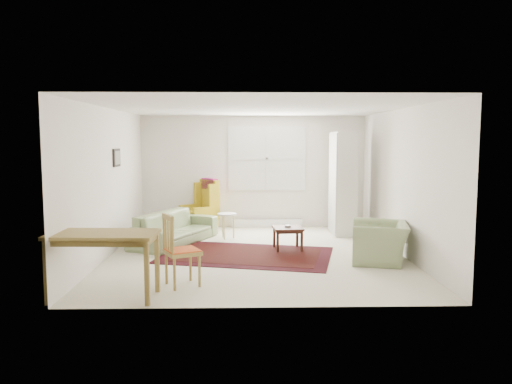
{
  "coord_description": "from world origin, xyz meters",
  "views": [
    {
      "loc": [
        -0.21,
        -8.44,
        1.97
      ],
      "look_at": [
        0.0,
        0.3,
        1.05
      ],
      "focal_mm": 35.0,
      "sensor_mm": 36.0,
      "label": 1
    }
  ],
  "objects_px": {
    "coffee_table": "(288,238)",
    "desk_chair": "(182,250)",
    "armchair": "(380,238)",
    "desk": "(104,266)",
    "wingback_chair": "(199,205)",
    "cabinet": "(343,183)",
    "stool": "(227,226)",
    "sofa": "(174,222)"
  },
  "relations": [
    {
      "from": "armchair",
      "to": "cabinet",
      "type": "xyz_separation_m",
      "value": [
        -0.13,
        2.4,
        0.68
      ]
    },
    {
      "from": "armchair",
      "to": "desk",
      "type": "bearing_deg",
      "value": -52.54
    },
    {
      "from": "armchair",
      "to": "wingback_chair",
      "type": "bearing_deg",
      "value": -119.39
    },
    {
      "from": "sofa",
      "to": "coffee_table",
      "type": "relative_size",
      "value": 4.0
    },
    {
      "from": "sofa",
      "to": "desk_chair",
      "type": "bearing_deg",
      "value": -145.1
    },
    {
      "from": "wingback_chair",
      "to": "desk_chair",
      "type": "xyz_separation_m",
      "value": [
        0.16,
        -4.18,
        -0.07
      ]
    },
    {
      "from": "sofa",
      "to": "cabinet",
      "type": "relative_size",
      "value": 0.96
    },
    {
      "from": "sofa",
      "to": "desk",
      "type": "bearing_deg",
      "value": -162.22
    },
    {
      "from": "armchair",
      "to": "sofa",
      "type": "bearing_deg",
      "value": -100.45
    },
    {
      "from": "coffee_table",
      "to": "wingback_chair",
      "type": "bearing_deg",
      "value": 131.38
    },
    {
      "from": "stool",
      "to": "armchair",
      "type": "bearing_deg",
      "value": -37.9
    },
    {
      "from": "coffee_table",
      "to": "desk_chair",
      "type": "xyz_separation_m",
      "value": [
        -1.61,
        -2.17,
        0.28
      ]
    },
    {
      "from": "armchair",
      "to": "coffee_table",
      "type": "relative_size",
      "value": 1.93
    },
    {
      "from": "cabinet",
      "to": "desk",
      "type": "relative_size",
      "value": 1.62
    },
    {
      "from": "cabinet",
      "to": "coffee_table",
      "type": "bearing_deg",
      "value": -130.88
    },
    {
      "from": "coffee_table",
      "to": "desk",
      "type": "height_order",
      "value": "desk"
    },
    {
      "from": "coffee_table",
      "to": "cabinet",
      "type": "xyz_separation_m",
      "value": [
        1.29,
        1.5,
        0.86
      ]
    },
    {
      "from": "sofa",
      "to": "stool",
      "type": "xyz_separation_m",
      "value": [
        0.99,
        0.45,
        -0.16
      ]
    },
    {
      "from": "coffee_table",
      "to": "desk_chair",
      "type": "height_order",
      "value": "desk_chair"
    },
    {
      "from": "coffee_table",
      "to": "sofa",
      "type": "bearing_deg",
      "value": 163.34
    },
    {
      "from": "wingback_chair",
      "to": "desk",
      "type": "distance_m",
      "value": 4.76
    },
    {
      "from": "armchair",
      "to": "coffee_table",
      "type": "bearing_deg",
      "value": -109.37
    },
    {
      "from": "cabinet",
      "to": "desk",
      "type": "bearing_deg",
      "value": -132.58
    },
    {
      "from": "wingback_chair",
      "to": "desk",
      "type": "bearing_deg",
      "value": -46.18
    },
    {
      "from": "desk",
      "to": "desk_chair",
      "type": "relative_size",
      "value": 1.34
    },
    {
      "from": "armchair",
      "to": "cabinet",
      "type": "relative_size",
      "value": 0.46
    },
    {
      "from": "wingback_chair",
      "to": "stool",
      "type": "bearing_deg",
      "value": -2.33
    },
    {
      "from": "coffee_table",
      "to": "desk_chair",
      "type": "relative_size",
      "value": 0.52
    },
    {
      "from": "armchair",
      "to": "coffee_table",
      "type": "xyz_separation_m",
      "value": [
        -1.42,
        0.9,
        -0.17
      ]
    },
    {
      "from": "desk_chair",
      "to": "sofa",
      "type": "bearing_deg",
      "value": -16.26
    },
    {
      "from": "coffee_table",
      "to": "desk",
      "type": "distance_m",
      "value": 3.69
    },
    {
      "from": "coffee_table",
      "to": "desk_chair",
      "type": "bearing_deg",
      "value": -126.64
    },
    {
      "from": "wingback_chair",
      "to": "coffee_table",
      "type": "height_order",
      "value": "wingback_chair"
    },
    {
      "from": "armchair",
      "to": "stool",
      "type": "relative_size",
      "value": 1.92
    },
    {
      "from": "armchair",
      "to": "wingback_chair",
      "type": "distance_m",
      "value": 4.32
    },
    {
      "from": "coffee_table",
      "to": "stool",
      "type": "relative_size",
      "value": 1.0
    },
    {
      "from": "stool",
      "to": "cabinet",
      "type": "distance_m",
      "value": 2.58
    },
    {
      "from": "stool",
      "to": "wingback_chair",
      "type": "bearing_deg",
      "value": 124.81
    },
    {
      "from": "sofa",
      "to": "wingback_chair",
      "type": "xyz_separation_m",
      "value": [
        0.34,
        1.38,
        0.15
      ]
    },
    {
      "from": "armchair",
      "to": "desk_chair",
      "type": "distance_m",
      "value": 3.29
    },
    {
      "from": "sofa",
      "to": "wingback_chair",
      "type": "distance_m",
      "value": 1.43
    },
    {
      "from": "wingback_chair",
      "to": "desk",
      "type": "height_order",
      "value": "wingback_chair"
    }
  ]
}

